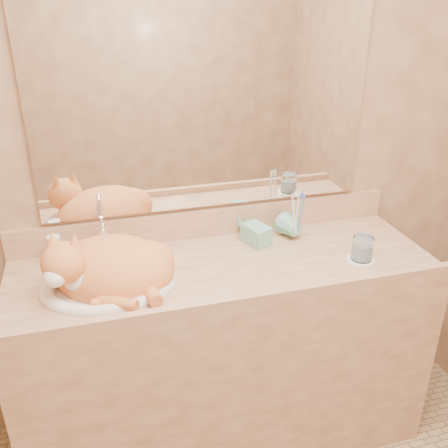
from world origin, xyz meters
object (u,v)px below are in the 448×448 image
object	(u,v)px
soap_dispenser	(266,229)
water_glass	(362,248)
toothbrush_cup	(296,231)
vanity_counter	(225,354)
cat	(107,266)
sink_basin	(108,267)

from	to	relation	value
soap_dispenser	water_glass	size ratio (longest dim) A/B	1.87
toothbrush_cup	vanity_counter	bearing A→B (deg)	-161.40
cat	water_glass	world-z (taller)	cat
soap_dispenser	sink_basin	bearing A→B (deg)	168.88
cat	sink_basin	bearing A→B (deg)	-47.68
sink_basin	water_glass	xyz separation A→B (m)	(0.94, -0.09, -0.02)
sink_basin	soap_dispenser	world-z (taller)	soap_dispenser
vanity_counter	soap_dispenser	world-z (taller)	soap_dispenser
toothbrush_cup	sink_basin	bearing A→B (deg)	-170.16
vanity_counter	soap_dispenser	distance (m)	0.55
cat	water_glass	size ratio (longest dim) A/B	4.62
cat	soap_dispenser	xyz separation A→B (m)	(0.62, 0.10, 0.01)
soap_dispenser	toothbrush_cup	size ratio (longest dim) A/B	1.78
sink_basin	soap_dispenser	xyz separation A→B (m)	(0.62, 0.11, 0.02)
cat	toothbrush_cup	size ratio (longest dim) A/B	4.41
sink_basin	toothbrush_cup	size ratio (longest dim) A/B	4.71
vanity_counter	cat	distance (m)	0.66
sink_basin	vanity_counter	bearing A→B (deg)	10.63
water_glass	vanity_counter	bearing A→B (deg)	167.71
vanity_counter	soap_dispenser	bearing A→B (deg)	24.47
vanity_counter	soap_dispenser	xyz separation A→B (m)	(0.19, 0.09, 0.51)
sink_basin	toothbrush_cup	bearing A→B (deg)	17.80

